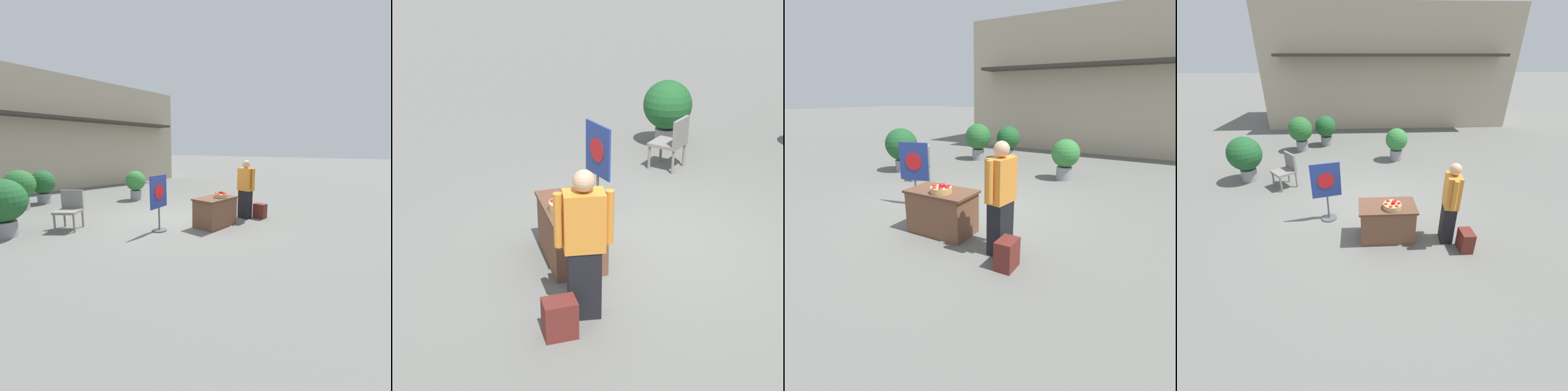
# 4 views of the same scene
# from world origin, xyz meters

# --- Properties ---
(ground_plane) EXTENTS (120.00, 120.00, 0.00)m
(ground_plane) POSITION_xyz_m (0.00, 0.00, 0.00)
(ground_plane) COLOR slate
(display_table) EXTENTS (1.14, 0.68, 0.74)m
(display_table) POSITION_xyz_m (0.28, -1.10, 0.37)
(display_table) COLOR brown
(display_table) RESTS_ON ground_plane
(apple_basket) EXTENTS (0.35, 0.35, 0.16)m
(apple_basket) POSITION_xyz_m (0.37, -1.22, 0.81)
(apple_basket) COLOR tan
(apple_basket) RESTS_ON display_table
(person_visitor) EXTENTS (0.32, 0.60, 1.67)m
(person_visitor) POSITION_xyz_m (1.48, -1.28, 0.85)
(person_visitor) COLOR black
(person_visitor) RESTS_ON ground_plane
(backpack) EXTENTS (0.24, 0.34, 0.42)m
(backpack) POSITION_xyz_m (1.76, -1.61, 0.21)
(backpack) COLOR maroon
(backpack) RESTS_ON ground_plane
(poster_board) EXTENTS (0.63, 0.36, 1.36)m
(poster_board) POSITION_xyz_m (-0.98, -0.35, 0.76)
(poster_board) COLOR #4C4C51
(poster_board) RESTS_ON ground_plane
(patio_chair) EXTENTS (0.77, 0.77, 0.96)m
(patio_chair) POSITION_xyz_m (-2.31, 1.47, 0.54)
(patio_chair) COLOR gray
(patio_chair) RESTS_ON ground_plane
(potted_plant_far_right) EXTENTS (0.97, 0.97, 1.33)m
(potted_plant_far_right) POSITION_xyz_m (-3.57, 1.92, 0.80)
(potted_plant_far_right) COLOR gray
(potted_plant_far_right) RESTS_ON ground_plane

